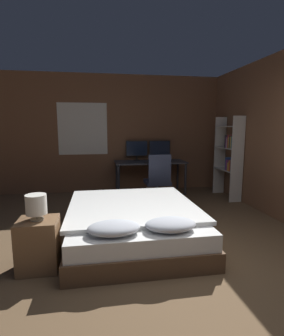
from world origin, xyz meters
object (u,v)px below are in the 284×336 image
object	(u,v)px
keyboard	(152,162)
bookshelf	(230,153)
monitor_right	(160,149)
computer_mouse	(165,162)
bedside_lamp	(36,205)
monitor_left	(137,149)
nightstand	(39,244)
desk	(150,165)
bed	(133,222)
office_chair	(158,184)

from	to	relation	value
keyboard	bookshelf	size ratio (longest dim) A/B	0.21
monitor_right	computer_mouse	size ratio (longest dim) A/B	7.21
bedside_lamp	bookshelf	distance (m)	4.09
keyboard	bookshelf	bearing A→B (deg)	-17.11
monitor_left	bookshelf	distance (m)	2.07
bookshelf	nightstand	bearing A→B (deg)	-145.69
monitor_right	keyboard	bearing A→B (deg)	-120.00
desk	keyboard	xyz separation A→B (m)	(-0.00, -0.24, 0.09)
bookshelf	desk	bearing A→B (deg)	155.33
bedside_lamp	monitor_left	distance (m)	3.61
monitor_left	keyboard	size ratio (longest dim) A/B	1.37
bed	nightstand	size ratio (longest dim) A/B	3.76
bedside_lamp	desk	size ratio (longest dim) A/B	0.17
keyboard	computer_mouse	xyz separation A→B (m)	(0.27, 0.00, 0.01)
nightstand	monitor_left	world-z (taller)	monitor_left
nightstand	bookshelf	bearing A→B (deg)	34.31
office_chair	bookshelf	xyz separation A→B (m)	(1.57, 0.09, 0.57)
bed	computer_mouse	world-z (taller)	computer_mouse
bedside_lamp	keyboard	xyz separation A→B (m)	(1.81, 2.78, 0.04)
bedside_lamp	monitor_right	bearing A→B (deg)	57.36
nightstand	keyboard	xyz separation A→B (m)	(1.81, 2.78, 0.47)
bed	bedside_lamp	world-z (taller)	bedside_lamp
office_chair	bedside_lamp	bearing A→B (deg)	-129.26
bed	monitor_left	distance (m)	2.82
bed	bedside_lamp	xyz separation A→B (m)	(-1.09, -0.58, 0.48)
monitor_right	bookshelf	bearing A→B (deg)	-36.63
monitor_left	keyboard	distance (m)	0.60
monitor_left	keyboard	xyz separation A→B (m)	(0.27, -0.48, -0.25)
bookshelf	monitor_right	bearing A→B (deg)	143.37
desk	monitor_left	distance (m)	0.50
desk	bookshelf	bearing A→B (deg)	-24.67
office_chair	bookshelf	bearing A→B (deg)	3.44
bookshelf	computer_mouse	bearing A→B (deg)	159.52
computer_mouse	bookshelf	bearing A→B (deg)	-20.48
desk	monitor_left	world-z (taller)	monitor_left
nightstand	office_chair	world-z (taller)	office_chair
bedside_lamp	office_chair	world-z (taller)	office_chair
bed	nightstand	xyz separation A→B (m)	(-1.09, -0.58, 0.04)
nightstand	desk	distance (m)	3.54
keyboard	monitor_right	bearing A→B (deg)	60.00
monitor_left	bookshelf	world-z (taller)	bookshelf
monitor_left	keyboard	bearing A→B (deg)	-60.00
bed	bookshelf	bearing A→B (deg)	37.01
bed	keyboard	size ratio (longest dim) A/B	5.60
computer_mouse	keyboard	bearing A→B (deg)	180.00
desk	keyboard	bearing A→B (deg)	-90.00
bedside_lamp	desk	world-z (taller)	bedside_lamp
computer_mouse	bedside_lamp	bearing A→B (deg)	-126.86
desk	office_chair	distance (m)	0.85
monitor_left	keyboard	world-z (taller)	monitor_left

